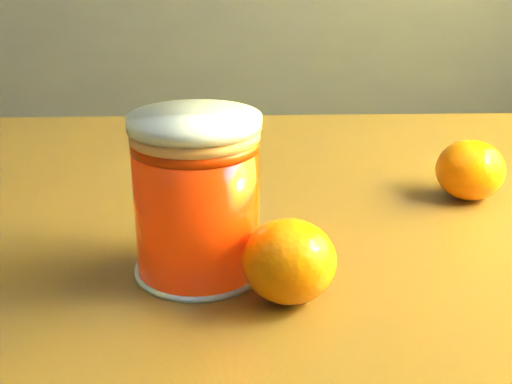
{
  "coord_description": "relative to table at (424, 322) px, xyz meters",
  "views": [
    {
      "loc": [
        0.77,
        -0.51,
        0.95
      ],
      "look_at": [
        0.78,
        -0.05,
        0.77
      ],
      "focal_mm": 50.0,
      "sensor_mm": 36.0,
      "label": 1
    }
  ],
  "objects": [
    {
      "name": "table",
      "position": [
        0.0,
        0.0,
        0.0
      ],
      "size": [
        0.95,
        0.67,
        0.71
      ],
      "rotation": [
        0.0,
        0.0,
        0.01
      ],
      "color": "brown",
      "rests_on": "ground"
    },
    {
      "name": "juice_glass",
      "position": [
        -0.18,
        -0.07,
        0.15
      ],
      "size": [
        0.09,
        0.09,
        0.11
      ],
      "rotation": [
        0.0,
        0.0,
        0.09
      ],
      "color": "red",
      "rests_on": "table"
    },
    {
      "name": "orange_front",
      "position": [
        -0.12,
        -0.11,
        0.12
      ],
      "size": [
        0.08,
        0.08,
        0.05
      ],
      "primitive_type": "ellipsoid",
      "rotation": [
        0.0,
        0.0,
        -0.29
      ],
      "color": "orange",
      "rests_on": "table"
    },
    {
      "name": "orange_back",
      "position": [
        0.04,
        0.06,
        0.12
      ],
      "size": [
        0.07,
        0.07,
        0.05
      ],
      "primitive_type": "ellipsoid",
      "rotation": [
        0.0,
        0.0,
        -0.19
      ],
      "color": "orange",
      "rests_on": "table"
    }
  ]
}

